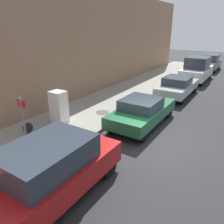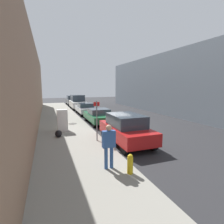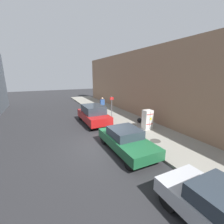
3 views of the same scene
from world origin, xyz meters
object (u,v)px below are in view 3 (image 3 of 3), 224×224
Objects in this scene: street_sign_post at (112,107)px; parked_sedan_green at (126,140)px; trash_bag at (139,120)px; parked_suv_red at (93,114)px; discarded_refrigerator at (147,119)px; pedestrian_walking_far at (102,104)px; fire_hydrant at (96,108)px.

street_sign_post reaches higher than parked_sedan_green.
street_sign_post is 2.88m from trash_bag.
street_sign_post is at bearing 161.05° from parked_suv_red.
parked_sedan_green reaches higher than trash_bag.
trash_bag is 5.40m from parked_sedan_green.
discarded_refrigerator is at bearing 76.03° from trash_bag.
discarded_refrigerator is at bearing 132.42° from parked_suv_red.
parked_suv_red is (2.19, 3.11, -0.31)m from pedestrian_walking_far.
parked_suv_red reaches higher than parked_sedan_green.
trash_bag is at bearing 143.96° from street_sign_post.
parked_sedan_green is at bearing 80.74° from fire_hydrant.
discarded_refrigerator is 6.93m from pedestrian_walking_far.
pedestrian_walking_far is at bearing -98.46° from street_sign_post.
street_sign_post is (1.74, -3.14, 0.57)m from discarded_refrigerator.
pedestrian_walking_far is 0.39× the size of parked_suv_red.
street_sign_post is at bearing -36.04° from trash_bag.
trash_bag is 0.10× the size of parked_suv_red.
pedestrian_walking_far reaches higher than trash_bag.
discarded_refrigerator is 3.64m from street_sign_post.
parked_suv_red reaches higher than fire_hydrant.
parked_suv_red is at bearing -90.00° from parked_sedan_green.
pedestrian_walking_far is (-0.55, -3.68, -0.32)m from street_sign_post.
trash_bag is 0.10× the size of parked_sedan_green.
discarded_refrigerator is 5.03m from parked_suv_red.
discarded_refrigerator is 2.09× the size of fire_hydrant.
street_sign_post is 4.46m from fire_hydrant.
street_sign_post is 0.56× the size of parked_sedan_green.
parked_sedan_green is (3.79, 3.83, 0.35)m from trash_bag.
fire_hydrant reaches higher than trash_bag.
fire_hydrant is 6.31m from trash_bag.
parked_suv_red is at bearing 67.25° from fire_hydrant.
discarded_refrigerator is 7.72m from fire_hydrant.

